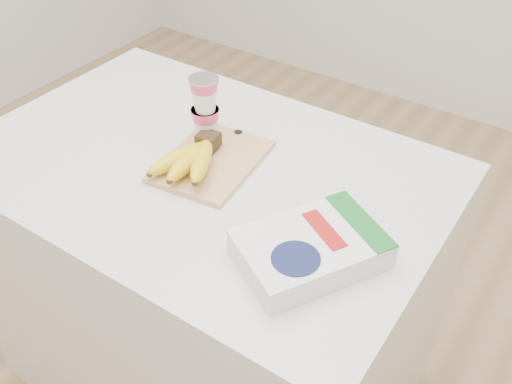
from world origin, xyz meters
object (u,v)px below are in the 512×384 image
(table, at_px, (210,285))
(cereal_box, at_px, (311,249))
(bananas, at_px, (191,158))
(cutting_board, at_px, (212,161))
(yogurt_stack, at_px, (205,107))

(table, height_order, cereal_box, cereal_box)
(table, distance_m, bananas, 0.46)
(cutting_board, xyz_separation_m, bananas, (-0.02, -0.05, 0.03))
(cutting_board, relative_size, yogurt_stack, 1.66)
(table, relative_size, cutting_board, 4.14)
(bananas, xyz_separation_m, cereal_box, (0.36, -0.09, -0.01))
(cutting_board, relative_size, cereal_box, 0.85)
(cutting_board, xyz_separation_m, yogurt_stack, (-0.06, 0.06, 0.09))
(cereal_box, bearing_deg, table, -169.63)
(yogurt_stack, relative_size, cereal_box, 0.52)
(bananas, height_order, yogurt_stack, yogurt_stack)
(cereal_box, bearing_deg, yogurt_stack, -176.76)
(yogurt_stack, bearing_deg, table, -62.13)
(table, xyz_separation_m, yogurt_stack, (-0.04, 0.07, 0.52))
(yogurt_stack, bearing_deg, cereal_box, -26.49)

